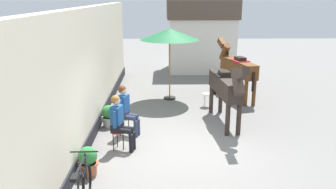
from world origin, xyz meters
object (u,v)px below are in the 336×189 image
(seated_visitor_near, at_px, (120,120))
(cafe_parasol, at_px, (170,35))
(seated_visitor_far, at_px, (126,108))
(saddled_horse_near, at_px, (226,86))
(saddled_horse_far, at_px, (237,67))
(spare_stool_white, at_px, (207,95))
(flower_planter_far, at_px, (109,115))
(satchel_bag, at_px, (116,117))
(flower_planter_near, at_px, (88,161))

(seated_visitor_near, height_order, cafe_parasol, cafe_parasol)
(seated_visitor_far, height_order, saddled_horse_near, saddled_horse_near)
(saddled_horse_near, relative_size, saddled_horse_far, 1.02)
(seated_visitor_far, distance_m, spare_stool_white, 3.56)
(flower_planter_far, xyz_separation_m, satchel_bag, (0.12, 0.50, -0.23))
(saddled_horse_far, height_order, cafe_parasol, cafe_parasol)
(seated_visitor_near, height_order, saddled_horse_far, saddled_horse_far)
(saddled_horse_far, distance_m, flower_planter_near, 7.30)
(seated_visitor_far, relative_size, saddled_horse_far, 0.47)
(flower_planter_far, bearing_deg, saddled_horse_near, 2.07)
(seated_visitor_far, bearing_deg, saddled_horse_far, 43.90)
(seated_visitor_near, distance_m, saddled_horse_far, 5.94)
(saddled_horse_far, distance_m, spare_stool_white, 1.82)
(seated_visitor_near, relative_size, cafe_parasol, 0.54)
(saddled_horse_far, height_order, flower_planter_far, saddled_horse_far)
(satchel_bag, bearing_deg, seated_visitor_near, -152.44)
(flower_planter_near, height_order, spare_stool_white, flower_planter_near)
(flower_planter_near, height_order, flower_planter_far, same)
(flower_planter_near, bearing_deg, satchel_bag, 87.58)
(seated_visitor_far, height_order, saddled_horse_far, saddled_horse_far)
(flower_planter_near, xyz_separation_m, satchel_bag, (0.14, 3.35, -0.23))
(spare_stool_white, bearing_deg, satchel_bag, -155.43)
(flower_planter_near, relative_size, flower_planter_far, 1.00)
(cafe_parasol, relative_size, satchel_bag, 9.21)
(saddled_horse_far, distance_m, cafe_parasol, 2.76)
(seated_visitor_far, distance_m, saddled_horse_near, 2.96)
(seated_visitor_near, relative_size, flower_planter_near, 2.17)
(spare_stool_white, height_order, satchel_bag, spare_stool_white)
(saddled_horse_near, relative_size, flower_planter_near, 4.68)
(seated_visitor_far, distance_m, saddled_horse_far, 5.21)
(seated_visitor_near, xyz_separation_m, flower_planter_near, (-0.53, -1.27, -0.44))
(flower_planter_near, xyz_separation_m, cafe_parasol, (1.85, 5.63, 2.03))
(seated_visitor_far, relative_size, satchel_bag, 4.96)
(flower_planter_near, distance_m, flower_planter_far, 2.85)
(satchel_bag, bearing_deg, flower_planter_far, -176.83)
(flower_planter_far, distance_m, satchel_bag, 0.56)
(seated_visitor_far, height_order, spare_stool_white, seated_visitor_far)
(saddled_horse_near, distance_m, satchel_bag, 3.46)
(seated_visitor_near, relative_size, seated_visitor_far, 1.00)
(flower_planter_far, bearing_deg, flower_planter_near, -90.38)
(seated_visitor_far, xyz_separation_m, flower_planter_far, (-0.57, 0.63, -0.44))
(flower_planter_near, bearing_deg, seated_visitor_near, 67.25)
(saddled_horse_far, xyz_separation_m, flower_planter_far, (-4.31, -2.97, -0.82))
(saddled_horse_near, bearing_deg, saddled_horse_far, 72.25)
(seated_visitor_near, bearing_deg, spare_stool_white, 53.19)
(flower_planter_near, bearing_deg, flower_planter_far, 89.62)
(seated_visitor_near, distance_m, flower_planter_far, 1.72)
(spare_stool_white, bearing_deg, saddled_horse_near, -79.62)
(seated_visitor_far, height_order, flower_planter_near, seated_visitor_far)
(flower_planter_near, bearing_deg, seated_visitor_far, 75.18)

